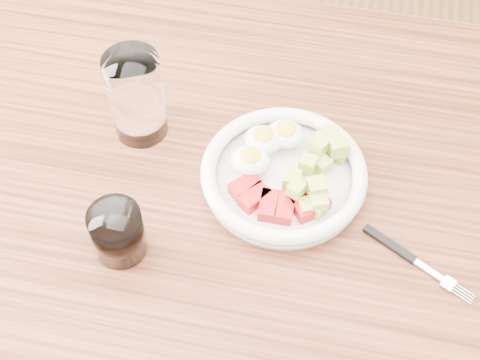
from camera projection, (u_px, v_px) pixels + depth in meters
name	position (u px, v px, depth m)	size (l,w,h in m)	color
dining_table	(245.00, 234.00, 1.05)	(1.50, 0.90, 0.77)	brown
bowl	(284.00, 172.00, 0.97)	(0.24, 0.24, 0.06)	white
fork	(404.00, 254.00, 0.91)	(0.16, 0.09, 0.01)	black
water_glass	(136.00, 97.00, 0.99)	(0.08, 0.08, 0.15)	white
coffee_glass	(118.00, 233.00, 0.89)	(0.07, 0.07, 0.08)	white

